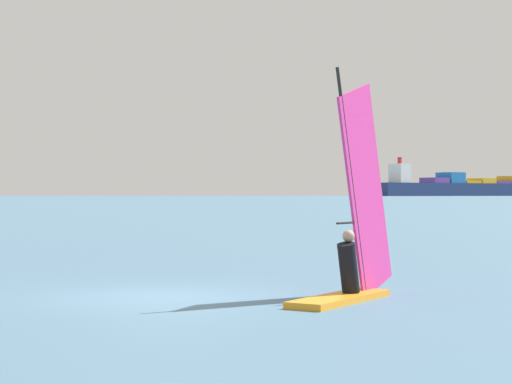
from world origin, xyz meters
TOP-DOWN VIEW (x-y plane):
  - ground_plane at (0.00, 0.00)m, footprint 4000.00×4000.00m
  - windsurfer at (3.38, 0.60)m, footprint 1.37×3.60m
  - cargo_ship at (-65.24, 889.68)m, footprint 149.70×176.21m

SIDE VIEW (x-z plane):
  - ground_plane at x=0.00m, z-range 0.00..0.00m
  - windsurfer at x=3.38m, z-range -1.09..3.08m
  - cargo_ship at x=-65.24m, z-range -9.30..26.51m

